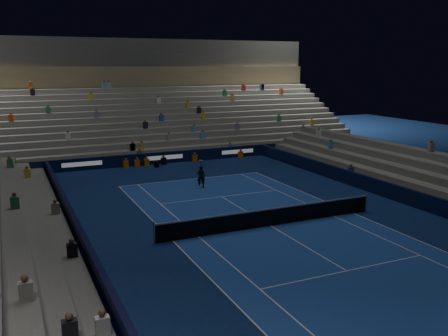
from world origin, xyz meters
TOP-DOWN VIEW (x-y plane):
  - ground at (0.00, 0.00)m, footprint 90.00×90.00m
  - court_surface at (0.00, 0.00)m, footprint 10.97×23.77m
  - sponsor_barrier_far at (0.00, 18.50)m, footprint 44.00×0.25m
  - sponsor_barrier_east at (9.70, 0.00)m, footprint 0.25×37.00m
  - sponsor_barrier_west at (-9.70, 0.00)m, footprint 0.25×37.00m
  - grandstand_main at (0.00, 27.90)m, footprint 44.00×15.20m
  - tennis_net at (0.00, 0.00)m, footprint 12.90×0.10m
  - tennis_player at (-0.31, 9.21)m, footprint 0.68×0.57m
  - broadcast_camera at (-1.10, 17.27)m, footprint 0.45×0.86m

SIDE VIEW (x-z plane):
  - ground at x=0.00m, z-range 0.00..0.00m
  - court_surface at x=0.00m, z-range 0.00..0.01m
  - broadcast_camera at x=-1.10m, z-range 0.01..0.53m
  - sponsor_barrier_far at x=0.00m, z-range 0.00..1.00m
  - sponsor_barrier_east at x=9.70m, z-range 0.00..1.00m
  - sponsor_barrier_west at x=-9.70m, z-range 0.00..1.00m
  - tennis_net at x=0.00m, z-range -0.05..1.05m
  - tennis_player at x=-0.31m, z-range 0.00..1.58m
  - grandstand_main at x=0.00m, z-range -2.22..8.98m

